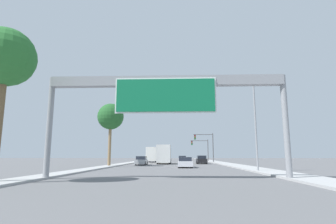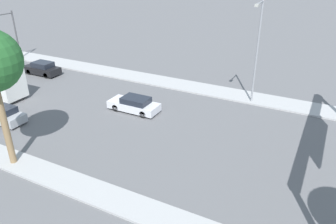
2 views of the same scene
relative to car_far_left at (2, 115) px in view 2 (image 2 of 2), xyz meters
name	(u,v)px [view 2 (image 2 of 2)]	position (x,y,z in m)	size (l,w,h in m)	color
sidewalk_right	(17,55)	(14.75, 15.97, -0.60)	(3.00, 120.00, 0.15)	#AAAAAA
car_far_left	(2,115)	(0.00, 0.00, 0.00)	(1.70, 4.33, 1.44)	#A5A8AD
car_mid_center	(42,69)	(10.50, 6.36, 0.04)	(1.81, 4.45, 1.54)	black
car_near_left	(134,104)	(7.00, -8.80, -0.03)	(1.87, 4.70, 1.36)	silver
traffic_light_near_intersection	(6,29)	(12.41, 13.97, 3.63)	(4.35, 0.32, 6.41)	#4C4C4F
street_lamp_right	(257,46)	(13.58, -17.74, 4.85)	(2.44, 0.28, 9.51)	gray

